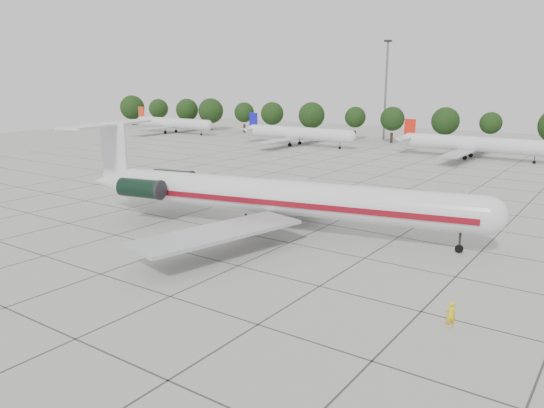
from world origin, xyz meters
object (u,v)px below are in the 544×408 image
(bg_airliner_a, at_px, (172,123))
(ground_crew, at_px, (451,314))
(bg_airliner_b, at_px, (298,134))
(floodlight_mast, at_px, (386,84))
(main_airliner, at_px, (263,195))
(bg_airliner_c, at_px, (473,144))

(bg_airliner_a, bearing_deg, ground_crew, -37.12)
(bg_airliner_a, xyz_separation_m, bg_airliner_b, (46.80, -4.66, 0.00))
(bg_airliner_b, bearing_deg, floodlight_mast, 66.72)
(bg_airliner_b, relative_size, floodlight_mast, 1.11)
(bg_airliner_a, height_order, floodlight_mast, floodlight_mast)
(main_airliner, bearing_deg, floodlight_mast, 93.42)
(main_airliner, relative_size, ground_crew, 25.27)
(bg_airliner_b, bearing_deg, ground_crew, -51.90)
(bg_airliner_a, relative_size, floodlight_mast, 1.11)
(bg_airliner_a, bearing_deg, bg_airliner_b, -5.68)
(main_airliner, xyz_separation_m, bg_airliner_c, (4.07, 65.92, -0.87))
(main_airliner, bearing_deg, bg_airliner_c, 74.20)
(main_airliner, bearing_deg, ground_crew, -38.69)
(main_airliner, xyz_separation_m, ground_crew, (23.10, -11.48, -2.88))
(ground_crew, bearing_deg, bg_airliner_a, -73.41)
(main_airliner, height_order, bg_airliner_b, main_airliner)
(ground_crew, height_order, bg_airliner_c, bg_airliner_c)
(floodlight_mast, bearing_deg, bg_airliner_c, -39.15)
(main_airliner, relative_size, bg_airliner_c, 1.60)
(ground_crew, xyz_separation_m, floodlight_mast, (-48.32, 101.24, 13.39))
(ground_crew, bearing_deg, bg_airliner_b, -88.19)
(ground_crew, xyz_separation_m, bg_airliner_c, (-19.03, 77.40, 2.02))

